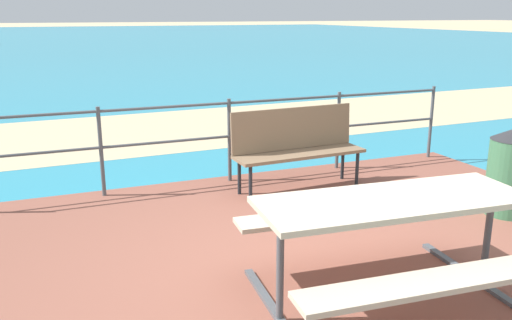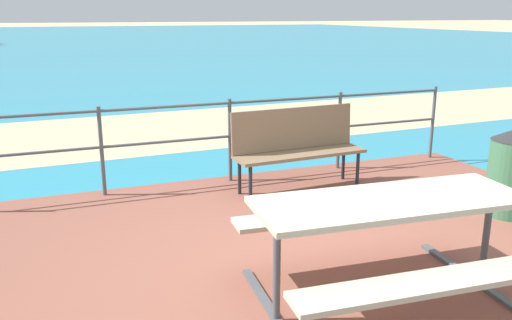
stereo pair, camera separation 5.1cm
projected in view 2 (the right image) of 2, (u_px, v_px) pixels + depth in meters
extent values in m
plane|color=tan|center=(327.00, 271.00, 4.36)|extent=(240.00, 240.00, 0.00)
cube|color=brown|center=(327.00, 267.00, 4.35)|extent=(6.40, 5.20, 0.06)
cube|color=teal|center=(68.00, 41.00, 40.27)|extent=(90.00, 90.00, 0.01)
cube|color=tan|center=(168.00, 129.00, 9.62)|extent=(54.09, 5.26, 0.01)
cube|color=#BCAD93|center=(391.00, 201.00, 3.57)|extent=(1.89, 0.80, 0.04)
cube|color=#BCAD93|center=(441.00, 281.00, 3.11)|extent=(1.86, 0.40, 0.04)
cube|color=#BCAD93|center=(350.00, 213.00, 4.18)|extent=(1.86, 0.40, 0.04)
cylinder|color=#4C5156|center=(277.00, 269.00, 3.44)|extent=(0.05, 0.05, 0.75)
cube|color=#4C5156|center=(276.00, 319.00, 3.54)|extent=(0.17, 1.42, 0.03)
cylinder|color=#4C5156|center=(486.00, 239.00, 3.89)|extent=(0.05, 0.05, 0.75)
cube|color=#4C5156|center=(480.00, 284.00, 3.99)|extent=(0.17, 1.42, 0.03)
cube|color=#7A6047|center=(300.00, 154.00, 6.06)|extent=(1.54, 0.48, 0.04)
cube|color=#7A6047|center=(293.00, 128.00, 6.15)|extent=(1.52, 0.14, 0.48)
cylinder|color=#1E2328|center=(250.00, 183.00, 5.71)|extent=(0.04, 0.04, 0.42)
cylinder|color=#1E2328|center=(240.00, 176.00, 5.97)|extent=(0.04, 0.04, 0.42)
cylinder|color=#1E2328|center=(358.00, 168.00, 6.25)|extent=(0.04, 0.04, 0.42)
cylinder|color=#1E2328|center=(343.00, 162.00, 6.52)|extent=(0.04, 0.04, 0.42)
cylinder|color=#4C5156|center=(102.00, 152.00, 5.86)|extent=(0.04, 0.04, 0.99)
cylinder|color=#4C5156|center=(230.00, 140.00, 6.38)|extent=(0.04, 0.04, 0.99)
cylinder|color=#4C5156|center=(339.00, 131.00, 6.90)|extent=(0.04, 0.04, 0.99)
cylinder|color=#4C5156|center=(433.00, 122.00, 7.42)|extent=(0.04, 0.04, 0.99)
cylinder|color=#4C5156|center=(229.00, 103.00, 6.27)|extent=(5.90, 0.03, 0.03)
cylinder|color=#4C5156|center=(230.00, 136.00, 6.37)|extent=(5.90, 0.03, 0.03)
cylinder|color=#386B47|center=(512.00, 178.00, 5.32)|extent=(0.46, 0.46, 0.76)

